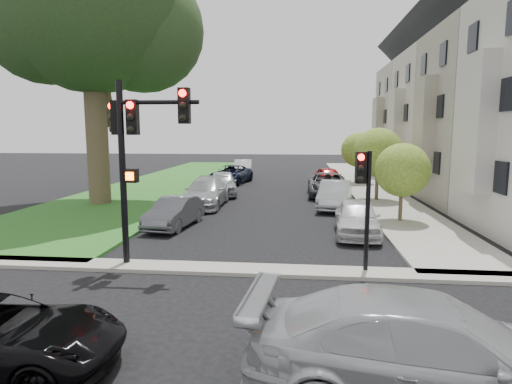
# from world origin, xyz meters

# --- Properties ---
(ground) EXTENTS (140.00, 140.00, 0.00)m
(ground) POSITION_xyz_m (0.00, 0.00, 0.00)
(ground) COLOR black
(ground) RESTS_ON ground
(grass_strip) EXTENTS (8.00, 44.00, 0.12)m
(grass_strip) POSITION_xyz_m (-9.00, 24.00, 0.06)
(grass_strip) COLOR #2D631D
(grass_strip) RESTS_ON ground
(sidewalk_right) EXTENTS (3.50, 44.00, 0.12)m
(sidewalk_right) POSITION_xyz_m (6.75, 24.00, 0.06)
(sidewalk_right) COLOR gray
(sidewalk_right) RESTS_ON ground
(sidewalk_cross) EXTENTS (60.00, 1.00, 0.12)m
(sidewalk_cross) POSITION_xyz_m (0.00, 2.00, 0.06)
(sidewalk_cross) COLOR gray
(sidewalk_cross) RESTS_ON ground
(house_b) EXTENTS (7.70, 7.55, 15.97)m
(house_b) POSITION_xyz_m (12.45, 15.50, 6.93)
(house_b) COLOR tan
(house_b) RESTS_ON ground
(house_c) EXTENTS (7.70, 7.55, 15.97)m
(house_c) POSITION_xyz_m (12.45, 23.00, 6.93)
(house_c) COLOR #B4AFA6
(house_c) RESTS_ON ground
(house_d) EXTENTS (7.70, 7.55, 15.97)m
(house_d) POSITION_xyz_m (12.45, 30.50, 6.93)
(house_d) COLOR gray
(house_d) RESTS_ON ground
(small_tree_a) EXTENTS (2.45, 2.45, 3.68)m
(small_tree_a) POSITION_xyz_m (6.20, 9.61, 2.45)
(small_tree_a) COLOR brown
(small_tree_a) RESTS_ON ground
(small_tree_b) EXTENTS (2.95, 2.95, 4.42)m
(small_tree_b) POSITION_xyz_m (6.20, 15.81, 2.94)
(small_tree_b) COLOR brown
(small_tree_b) RESTS_ON ground
(small_tree_c) EXTENTS (2.75, 2.75, 4.12)m
(small_tree_c) POSITION_xyz_m (6.20, 24.42, 2.74)
(small_tree_c) COLOR brown
(small_tree_c) RESTS_ON ground
(traffic_signal_main) EXTENTS (2.77, 0.71, 5.69)m
(traffic_signal_main) POSITION_xyz_m (-3.35, 2.24, 3.92)
(traffic_signal_main) COLOR black
(traffic_signal_main) RESTS_ON ground
(traffic_signal_secondary) EXTENTS (0.47, 0.38, 3.63)m
(traffic_signal_secondary) POSITION_xyz_m (3.43, 2.19, 2.53)
(traffic_signal_secondary) COLOR black
(traffic_signal_secondary) RESTS_ON ground
(car_cross_far) EXTENTS (5.97, 2.92, 1.67)m
(car_cross_far) POSITION_xyz_m (3.61, -3.95, 0.84)
(car_cross_far) COLOR #999BA0
(car_cross_far) RESTS_ON ground
(car_parked_0) EXTENTS (1.97, 4.36, 1.45)m
(car_parked_0) POSITION_xyz_m (3.90, 7.02, 0.73)
(car_parked_0) COLOR silver
(car_parked_0) RESTS_ON ground
(car_parked_1) EXTENTS (2.29, 4.77, 1.51)m
(car_parked_1) POSITION_xyz_m (3.51, 13.09, 0.75)
(car_parked_1) COLOR #999BA0
(car_parked_1) RESTS_ON ground
(car_parked_2) EXTENTS (2.56, 5.49, 1.52)m
(car_parked_2) POSITION_xyz_m (3.42, 17.65, 0.76)
(car_parked_2) COLOR #3F4247
(car_parked_2) RESTS_ON ground
(car_parked_3) EXTENTS (2.37, 4.53, 1.47)m
(car_parked_3) POSITION_xyz_m (3.79, 22.79, 0.73)
(car_parked_3) COLOR maroon
(car_parked_3) RESTS_ON ground
(car_parked_5) EXTENTS (1.87, 4.14, 1.32)m
(car_parked_5) POSITION_xyz_m (-3.88, 7.67, 0.66)
(car_parked_5) COLOR #3F4247
(car_parked_5) RESTS_ON ground
(car_parked_6) EXTENTS (2.21, 5.34, 1.55)m
(car_parked_6) POSITION_xyz_m (-3.69, 13.08, 0.77)
(car_parked_6) COLOR #999BA0
(car_parked_6) RESTS_ON ground
(car_parked_7) EXTENTS (2.66, 4.94, 1.60)m
(car_parked_7) POSITION_xyz_m (-3.53, 17.49, 0.80)
(car_parked_7) COLOR #999BA0
(car_parked_7) RESTS_ON ground
(car_parked_8) EXTENTS (3.28, 5.64, 1.48)m
(car_parked_8) POSITION_xyz_m (-3.99, 23.89, 0.74)
(car_parked_8) COLOR black
(car_parked_8) RESTS_ON ground
(car_parked_9) EXTENTS (2.03, 4.74, 1.52)m
(car_parked_9) POSITION_xyz_m (-3.81, 30.02, 0.76)
(car_parked_9) COLOR silver
(car_parked_9) RESTS_ON ground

